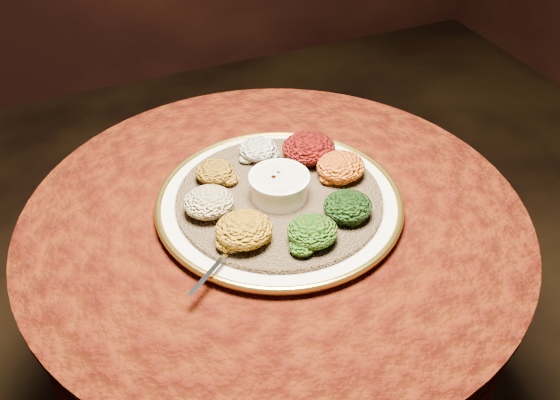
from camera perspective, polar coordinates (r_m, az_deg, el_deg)
name	(u,v)px	position (r m, az deg, el deg)	size (l,w,h in m)	color
table	(275,280)	(1.30, -0.46, -7.32)	(0.96, 0.96, 0.73)	black
platter	(279,203)	(1.18, -0.07, -0.23)	(0.47, 0.47, 0.02)	white
injera	(279,198)	(1.18, -0.07, 0.17)	(0.39, 0.39, 0.01)	olive
stew_bowl	(279,185)	(1.16, -0.07, 1.41)	(0.11, 0.11, 0.05)	white
spoon	(229,251)	(1.06, -4.70, -4.67)	(0.12, 0.10, 0.01)	silver
portion_ayib	(258,149)	(1.27, -2.02, 4.66)	(0.08, 0.07, 0.04)	silver
portion_kitfo	(309,148)	(1.26, 2.64, 4.77)	(0.11, 0.10, 0.05)	black
portion_tikil	(341,167)	(1.22, 5.58, 3.06)	(0.10, 0.09, 0.05)	#C17C10
portion_gomen	(348,206)	(1.12, 6.21, -0.57)	(0.09, 0.08, 0.04)	black
portion_mixveg	(313,231)	(1.07, 2.99, -2.87)	(0.09, 0.08, 0.04)	#A3400A
portion_kik	(244,229)	(1.07, -3.32, -2.71)	(0.10, 0.10, 0.05)	#B1760F
portion_timatim	(209,202)	(1.13, -6.53, -0.19)	(0.09, 0.09, 0.04)	maroon
portion_shiro	(215,171)	(1.21, -5.97, 2.61)	(0.08, 0.07, 0.04)	#906411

